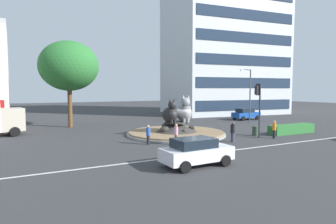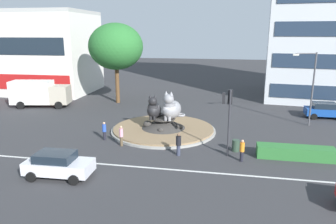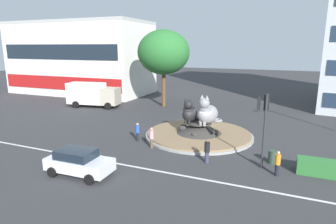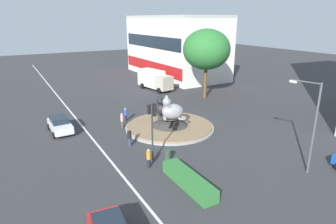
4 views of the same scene
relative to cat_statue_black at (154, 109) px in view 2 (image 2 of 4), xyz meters
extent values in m
plane|color=#333335|center=(0.80, 0.27, -2.09)|extent=(160.00, 160.00, 0.00)
cube|color=silver|center=(0.80, -7.82, -2.09)|extent=(112.00, 0.20, 0.01)
cylinder|color=gray|center=(0.80, 0.27, -2.00)|extent=(9.49, 9.49, 0.18)
cylinder|color=#846B4C|center=(0.80, 0.27, -1.84)|extent=(9.11, 9.11, 0.14)
cone|color=#33302D|center=(0.80, 0.27, -1.29)|extent=(3.95, 3.95, 0.94)
cylinder|color=#33302D|center=(0.80, 0.27, -0.88)|extent=(2.17, 2.17, 0.12)
ellipsoid|color=#33302D|center=(2.31, -0.03, -1.51)|extent=(0.64, 0.55, 0.51)
ellipsoid|color=#33302D|center=(0.43, 1.58, -1.37)|extent=(1.00, 0.84, 0.80)
ellipsoid|color=#33302D|center=(-0.59, -0.04, -1.43)|extent=(0.83, 0.75, 0.66)
ellipsoid|color=#33302D|center=(0.87, -1.23, -1.55)|extent=(0.53, 0.40, 0.43)
ellipsoid|color=black|center=(-0.01, 0.11, -0.12)|extent=(1.27, 1.97, 1.42)
cylinder|color=black|center=(0.00, -0.28, 0.04)|extent=(0.94, 0.94, 0.89)
sphere|color=black|center=(0.00, -0.43, 0.82)|extent=(0.78, 0.78, 0.78)
torus|color=black|center=(0.29, 0.91, -0.68)|extent=(0.86, 0.86, 0.18)
cone|color=black|center=(0.21, -0.42, 1.27)|extent=(0.32, 0.32, 0.32)
cone|color=black|center=(-0.21, -0.43, 1.27)|extent=(0.32, 0.32, 0.32)
cylinder|color=black|center=(0.16, -0.60, -0.65)|extent=(0.25, 0.25, 0.35)
cylinder|color=black|center=(-0.16, -0.61, -0.65)|extent=(0.25, 0.25, 0.35)
ellipsoid|color=gray|center=(1.62, 0.14, -0.01)|extent=(2.05, 2.57, 1.63)
cylinder|color=gray|center=(1.48, -0.28, 0.17)|extent=(1.34, 1.34, 1.02)
sphere|color=gray|center=(1.43, -0.44, 1.06)|extent=(0.90, 0.90, 0.90)
torus|color=gray|center=(2.25, 0.90, -0.66)|extent=(1.16, 1.16, 0.20)
cone|color=gray|center=(1.66, -0.51, 1.58)|extent=(0.46, 0.46, 0.37)
cone|color=gray|center=(1.19, -0.36, 1.58)|extent=(0.46, 0.46, 0.37)
cylinder|color=gray|center=(1.54, -0.69, -0.62)|extent=(0.28, 0.28, 0.41)
cylinder|color=gray|center=(1.19, -0.57, -0.62)|extent=(0.28, 0.28, 0.41)
cylinder|color=#2D2D33|center=(6.61, -4.70, 0.35)|extent=(0.14, 0.14, 4.88)
cube|color=black|center=(6.60, -4.48, 2.27)|extent=(0.33, 0.25, 1.05)
sphere|color=#360606|center=(6.60, -4.40, 2.58)|extent=(0.18, 0.18, 0.18)
sphere|color=#392706|center=(6.60, -4.40, 2.27)|extent=(0.18, 0.18, 0.18)
sphere|color=green|center=(6.60, -4.40, 1.95)|extent=(0.18, 0.18, 0.18)
cube|color=black|center=(6.16, -4.72, 2.22)|extent=(0.21, 0.29, 0.80)
cube|color=silver|center=(-25.11, 16.39, 3.53)|extent=(23.30, 11.25, 11.25)
cube|color=#B2B2AD|center=(-25.11, 16.39, 9.41)|extent=(23.30, 11.25, 0.50)
cube|color=#2D7033|center=(11.36, -4.29, -1.64)|extent=(5.33, 1.20, 0.90)
cylinder|color=brown|center=(-7.32, 10.90, 0.10)|extent=(0.50, 0.50, 4.38)
ellipsoid|color=#286B2D|center=(-7.32, 10.90, 4.96)|extent=(6.67, 6.67, 5.67)
cylinder|color=#4C4C51|center=(14.27, 4.65, 1.40)|extent=(0.16, 0.16, 6.99)
cylinder|color=#4C4C51|center=(13.33, 4.38, 4.80)|extent=(1.92, 0.63, 0.10)
cube|color=silver|center=(12.38, 4.12, 4.70)|extent=(0.50, 0.24, 0.16)
cylinder|color=black|center=(7.58, -5.54, -1.72)|extent=(0.25, 0.25, 0.74)
cylinder|color=orange|center=(7.58, -5.54, -1.03)|extent=(0.33, 0.33, 0.64)
sphere|color=tan|center=(7.58, -5.54, -0.60)|extent=(0.21, 0.21, 0.21)
cylinder|color=#33384C|center=(3.07, -5.28, -1.70)|extent=(0.28, 0.28, 0.79)
cylinder|color=black|center=(3.07, -5.28, -0.96)|extent=(0.38, 0.38, 0.69)
sphere|color=brown|center=(3.07, -5.28, -0.50)|extent=(0.23, 0.23, 0.23)
cylinder|color=brown|center=(-1.68, -4.19, -1.70)|extent=(0.23, 0.23, 0.77)
cylinder|color=pink|center=(-1.68, -4.19, -0.98)|extent=(0.31, 0.31, 0.67)
sphere|color=tan|center=(-1.68, -4.19, -0.53)|extent=(0.22, 0.22, 0.22)
cylinder|color=black|center=(-3.56, -3.03, -1.73)|extent=(0.25, 0.25, 0.72)
cylinder|color=#284CB2|center=(-3.56, -3.03, -1.06)|extent=(0.33, 0.33, 0.63)
sphere|color=tan|center=(-3.56, -3.03, -0.64)|extent=(0.21, 0.21, 0.21)
cube|color=silver|center=(-3.67, -10.18, -1.39)|extent=(4.18, 1.93, 0.75)
cube|color=#19232D|center=(-3.87, -10.18, -0.75)|extent=(2.36, 1.65, 0.53)
cylinder|color=black|center=(-2.34, -9.23, -1.77)|extent=(0.65, 0.24, 0.64)
cylinder|color=black|center=(-2.28, -11.03, -1.77)|extent=(0.65, 0.24, 0.64)
cylinder|color=black|center=(-5.05, -9.33, -1.77)|extent=(0.65, 0.24, 0.64)
cylinder|color=black|center=(-4.99, -11.12, -1.77)|extent=(0.65, 0.24, 0.64)
cube|color=#19479E|center=(16.62, 7.87, -1.39)|extent=(4.08, 1.81, 0.75)
cube|color=#19232D|center=(16.42, 7.86, -0.73)|extent=(2.29, 1.57, 0.57)
cylinder|color=black|center=(17.96, 8.76, -1.77)|extent=(0.64, 0.23, 0.64)
cylinder|color=black|center=(15.27, 8.73, -1.77)|extent=(0.64, 0.23, 0.64)
cylinder|color=black|center=(15.29, 6.97, -1.77)|extent=(0.64, 0.23, 0.64)
cube|color=#B7AD99|center=(-13.25, 7.35, -0.57)|extent=(2.40, 2.53, 2.14)
cube|color=silver|center=(-16.58, 6.73, -0.29)|extent=(5.06, 3.02, 2.71)
cylinder|color=black|center=(-13.38, 8.44, -1.64)|extent=(0.94, 0.46, 0.90)
cylinder|color=black|center=(-12.98, 6.28, -1.64)|extent=(0.94, 0.46, 0.90)
cylinder|color=black|center=(-17.78, 7.63, -1.64)|extent=(0.94, 0.46, 0.90)
cylinder|color=black|center=(-17.38, 5.47, -1.64)|extent=(0.94, 0.46, 0.90)
cylinder|color=#2D4233|center=(7.20, -3.62, -1.64)|extent=(0.56, 0.56, 0.90)
camera|label=1|loc=(-12.56, -23.74, 2.23)|focal=30.76mm
camera|label=2|loc=(6.41, -26.78, 6.73)|focal=33.84mm
camera|label=3|loc=(7.80, -23.15, 5.69)|focal=30.52mm
camera|label=4|loc=(26.19, -14.36, 9.15)|focal=31.13mm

